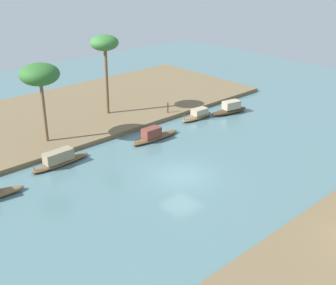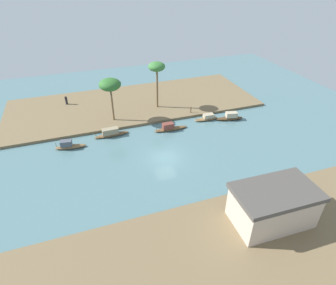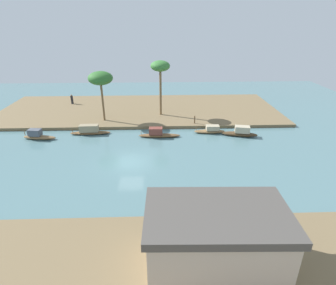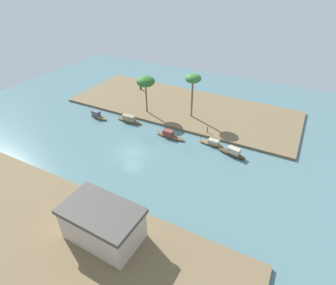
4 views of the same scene
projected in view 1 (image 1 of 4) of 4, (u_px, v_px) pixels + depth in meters
river_water at (181, 176)px, 31.39m from camera, size 75.54×75.54×0.00m
riverbank_left at (63, 114)px, 42.65m from camera, size 41.91×15.87×0.39m
sampan_near_left_bank at (198, 115)px, 42.01m from camera, size 3.86×1.11×0.97m
sampan_midstream at (154, 136)px, 37.22m from camera, size 5.02×1.10×1.18m
sampan_with_tall_canopy at (60, 159)px, 32.81m from camera, size 4.97×1.13×1.20m
sampan_downstream_large at (230, 109)px, 43.32m from camera, size 4.42×1.93×1.27m
mooring_post at (168, 108)px, 42.40m from camera, size 0.14×0.14×1.02m
palm_tree_left_near at (104, 45)px, 39.73m from camera, size 2.64×2.64×7.61m
palm_tree_left_far at (40, 75)px, 33.94m from camera, size 3.17×3.17×6.59m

